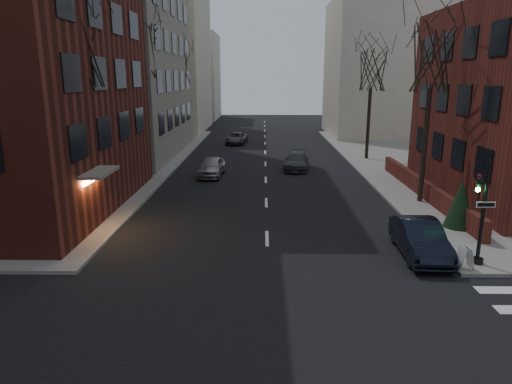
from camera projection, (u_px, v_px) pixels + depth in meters
low_wall_right at (423, 188)px, 26.96m from camera, size 0.35×16.00×1.00m
building_distant_la at (152, 61)px, 60.17m from camera, size 14.00×16.00×18.00m
building_distant_ra at (389, 68)px, 55.10m from camera, size 14.00×14.00×16.00m
building_distant_lb at (188, 77)px, 77.11m from camera, size 10.00×12.00×14.00m
traffic_signal at (481, 219)px, 16.98m from camera, size 0.76×0.44×4.00m
tree_left_a at (72, 44)px, 20.47m from camera, size 4.18×4.18×10.26m
tree_left_b at (141, 49)px, 31.99m from camera, size 4.40×4.40×10.80m
tree_left_c at (178, 67)px, 45.78m from camera, size 3.96×3.96×9.72m
tree_right_a at (433, 58)px, 24.18m from camera, size 3.96×3.96×9.72m
tree_right_b at (372, 70)px, 37.86m from camera, size 3.74×3.74×9.18m
streetlamp_near at (139, 122)px, 29.26m from camera, size 0.36×0.36×6.28m
streetlamp_far at (188, 104)px, 48.64m from camera, size 0.36×0.36×6.28m
parked_sedan at (420, 239)px, 18.37m from camera, size 1.69×4.45×1.45m
car_lane_silver at (212, 167)px, 33.14m from camera, size 1.91×4.17×1.39m
car_lane_gray at (296, 161)px, 35.64m from camera, size 2.34×4.64×1.29m
car_lane_far at (237, 138)px, 49.17m from camera, size 2.35×4.43×1.18m
sandwich_board at (465, 258)px, 16.84m from camera, size 0.41×0.55×0.84m
evergreen_shrub at (460, 204)px, 21.30m from camera, size 1.78×1.78×2.27m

